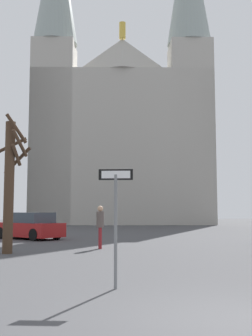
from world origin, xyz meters
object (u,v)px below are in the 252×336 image
at_px(cathedral, 122,121).
at_px(parked_car_near_red, 29,226).
at_px(pedestrian_standing, 100,222).
at_px(one_way_arrow_sign, 116,212).
at_px(bare_tree, 10,181).

xyz_separation_m(cathedral, parked_car_near_red, (-8.18, -22.04, -10.87)).
distance_m(cathedral, pedestrian_standing, 30.44).
distance_m(parked_car_near_red, pedestrian_standing, 7.04).
xyz_separation_m(one_way_arrow_sign, pedestrian_standing, (0.39, 8.65, -0.51)).
bearing_deg(parked_car_near_red, one_way_arrow_sign, -78.47).
xyz_separation_m(bare_tree, parked_car_near_red, (0.13, 7.48, -2.01)).
relative_size(cathedral, bare_tree, 7.00).
bearing_deg(bare_tree, parked_car_near_red, 89.01).
distance_m(bare_tree, pedestrian_standing, 4.11).
xyz_separation_m(parked_car_near_red, pedestrian_standing, (3.41, -6.14, 0.40)).
relative_size(one_way_arrow_sign, pedestrian_standing, 1.40).
relative_size(cathedral, pedestrian_standing, 20.33).
xyz_separation_m(one_way_arrow_sign, parked_car_near_red, (-3.02, 14.80, -0.91)).
height_order(one_way_arrow_sign, pedestrian_standing, one_way_arrow_sign).
bearing_deg(pedestrian_standing, bare_tree, -159.28).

